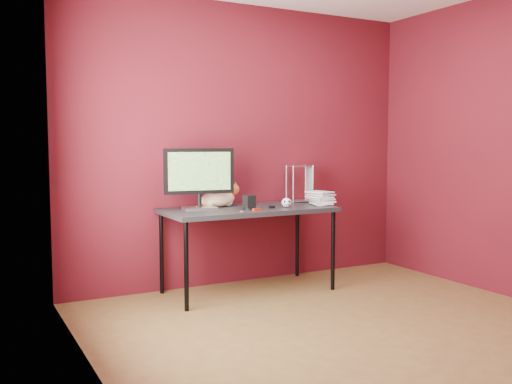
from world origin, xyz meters
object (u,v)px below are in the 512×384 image
skull_mug (286,203)px  speaker (249,203)px  monitor (199,175)px  cat (219,198)px  book_stack (313,130)px  desk (248,213)px

skull_mug → speaker: 0.37m
monitor → cat: (0.23, 0.11, -0.22)m
book_stack → monitor: bearing=171.9°
monitor → book_stack: bearing=1.0°
monitor → speaker: bearing=-18.9°
monitor → book_stack: book_stack is taller
desk → skull_mug: bearing=-22.8°
cat → book_stack: (0.83, -0.26, 0.61)m
skull_mug → speaker: speaker is taller
monitor → skull_mug: 0.81m
skull_mug → monitor: bearing=-171.3°
desk → speaker: size_ratio=12.19×
desk → cat: 0.30m
cat → book_stack: 1.06m
monitor → speaker: size_ratio=4.90×
monitor → speaker: 0.49m
speaker → book_stack: bearing=-5.1°
desk → speaker: speaker is taller
cat → speaker: bearing=-69.7°
desk → speaker: bearing=-113.5°
monitor → speaker: (0.38, -0.20, -0.23)m
desk → book_stack: size_ratio=1.10×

